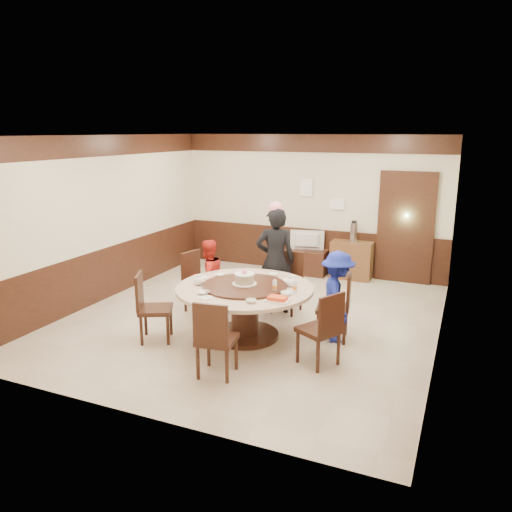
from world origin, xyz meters
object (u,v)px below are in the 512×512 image
at_px(person_red, 208,277).
at_px(shrimp_platter, 278,299).
at_px(person_blue, 337,297).
at_px(thermos, 354,232).
at_px(tv_stand, 306,262).
at_px(banquet_table, 245,301).
at_px(birthday_cake, 244,279).
at_px(person_standing, 275,261).
at_px(side_cabinet, 352,260).
at_px(television, 307,241).

bearing_deg(person_red, shrimp_platter, 82.88).
height_order(person_blue, thermos, person_blue).
bearing_deg(thermos, shrimp_platter, -91.66).
bearing_deg(tv_stand, person_blue, -65.22).
xyz_separation_m(banquet_table, birthday_cake, (-0.01, 0.02, 0.32)).
xyz_separation_m(person_standing, thermos, (0.74, 2.35, 0.08)).
relative_size(side_cabinet, thermos, 2.11).
distance_m(banquet_table, person_blue, 1.29).
distance_m(television, thermos, 0.97).
xyz_separation_m(person_red, television, (0.76, 2.80, 0.10)).
bearing_deg(banquet_table, television, 93.13).
bearing_deg(banquet_table, side_cabinet, 78.07).
bearing_deg(birthday_cake, person_standing, 88.41).
distance_m(shrimp_platter, side_cabinet, 3.91).
relative_size(shrimp_platter, tv_stand, 0.35).
bearing_deg(shrimp_platter, thermos, 88.34).
bearing_deg(person_red, banquet_table, 81.50).
bearing_deg(banquet_table, thermos, 77.81).
bearing_deg(thermos, tv_stand, -178.18).
relative_size(banquet_table, side_cabinet, 2.41).
height_order(side_cabinet, thermos, thermos).
bearing_deg(side_cabinet, thermos, 0.00).
bearing_deg(side_cabinet, person_standing, -107.04).
bearing_deg(person_blue, person_standing, 33.10).
xyz_separation_m(banquet_table, television, (-0.19, 3.46, 0.16)).
relative_size(person_blue, birthday_cake, 3.74).
bearing_deg(birthday_cake, tv_stand, 92.92).
distance_m(birthday_cake, television, 3.44).
height_order(person_red, tv_stand, person_red).
xyz_separation_m(person_blue, side_cabinet, (-0.49, 3.09, -0.27)).
relative_size(tv_stand, side_cabinet, 1.06).
distance_m(birthday_cake, shrimp_platter, 0.78).
relative_size(person_red, birthday_cake, 3.52).
height_order(birthday_cake, television, birthday_cake).
relative_size(banquet_table, thermos, 5.07).
xyz_separation_m(tv_stand, side_cabinet, (0.93, 0.03, 0.12)).
relative_size(person_standing, tv_stand, 2.01).
bearing_deg(shrimp_platter, television, 102.16).
relative_size(banquet_table, tv_stand, 2.27).
distance_m(person_red, side_cabinet, 3.30).
bearing_deg(shrimp_platter, person_standing, 112.13).
xyz_separation_m(person_red, tv_stand, (0.76, 2.80, -0.35)).
distance_m(banquet_table, person_red, 1.16).
relative_size(person_red, side_cabinet, 1.51).
relative_size(person_standing, person_red, 1.42).
xyz_separation_m(person_blue, television, (-1.41, 3.06, 0.06)).
bearing_deg(person_standing, person_red, 2.00).
xyz_separation_m(shrimp_platter, television, (-0.83, 3.85, -0.08)).
height_order(person_blue, television, person_blue).
bearing_deg(person_standing, birthday_cake, 63.93).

